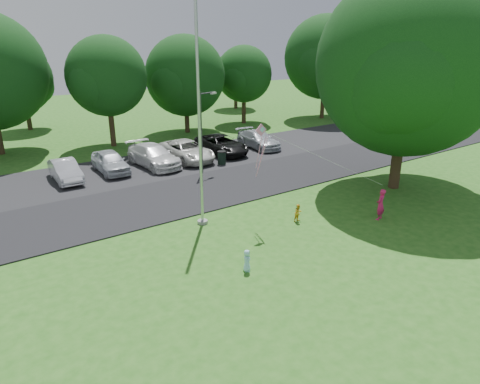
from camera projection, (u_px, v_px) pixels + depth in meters
ground at (329, 243)px, 18.77m from camera, size 120.00×120.00×0.00m
park_road at (219, 187)px, 25.70m from camera, size 60.00×6.00×0.06m
parking_strip at (171, 162)px, 30.70m from camera, size 42.00×7.00×0.06m
flagpole at (200, 139)px, 19.32m from camera, size 0.50×0.50×10.00m
street_lamp at (203, 125)px, 27.57m from camera, size 1.46×0.55×5.29m
trash_can at (222, 158)px, 30.10m from camera, size 0.62×0.62×0.98m
big_tree at (409, 70)px, 23.27m from camera, size 10.62×10.11×12.18m
tree_row at (138, 72)px, 36.35m from camera, size 64.35×11.94×10.88m
horizon_trees at (126, 79)px, 45.59m from camera, size 77.46×7.20×7.02m
parked_cars at (181, 151)px, 30.83m from camera, size 16.78×5.37×1.48m
woman at (380, 204)px, 20.95m from camera, size 0.66×0.54×1.58m
child_yellow at (298, 213)px, 20.82m from camera, size 0.47×0.38×0.90m
child_blue at (247, 261)px, 16.37m from camera, size 0.46×0.52×0.89m
kite at (264, 141)px, 19.26m from camera, size 5.52×3.17×3.11m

